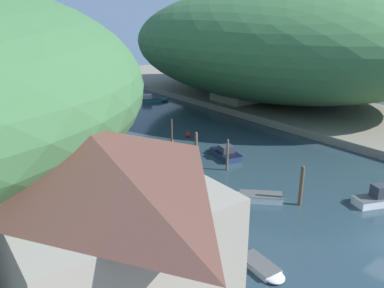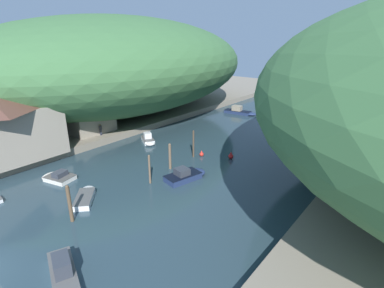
# 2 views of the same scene
# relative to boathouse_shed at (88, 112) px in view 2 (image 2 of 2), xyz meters

# --- Properties ---
(water_surface) EXTENTS (130.00, 130.00, 0.00)m
(water_surface) POSITION_rel_boathouse_shed_xyz_m (18.97, 9.02, -3.96)
(water_surface) COLOR #283D47
(water_surface) RESTS_ON ground
(left_bank) EXTENTS (22.00, 120.00, 0.99)m
(left_bank) POSITION_rel_boathouse_shed_xyz_m (-6.45, 9.02, -3.47)
(left_bank) COLOR gray
(left_bank) RESTS_ON ground
(hillside_left) EXTENTS (40.50, 56.71, 17.33)m
(hillside_left) POSITION_rel_boathouse_shed_xyz_m (-7.55, 11.44, 5.70)
(hillside_left) COLOR #3D6B3D
(hillside_left) RESTS_ON left_bank
(boathouse_shed) EXTENTS (5.66, 6.76, 5.74)m
(boathouse_shed) POSITION_rel_boathouse_shed_xyz_m (0.00, 0.00, 0.00)
(boathouse_shed) COLOR gray
(boathouse_shed) RESTS_ON left_bank
(boat_red_skiff) EXTENTS (6.47, 4.73, 1.30)m
(boat_red_skiff) POSITION_rel_boathouse_shed_xyz_m (28.53, 27.78, -3.56)
(boat_red_skiff) COLOR teal
(boat_red_skiff) RESTS_ON water_surface
(boat_open_rowboat) EXTENTS (4.16, 4.03, 0.59)m
(boat_open_rowboat) POSITION_rel_boathouse_shed_xyz_m (15.71, -10.93, -3.67)
(boat_open_rowboat) COLOR white
(boat_open_rowboat) RESTS_ON water_surface
(boat_far_right_bank) EXTENTS (6.35, 3.65, 1.68)m
(boat_far_right_bank) POSITION_rel_boathouse_shed_xyz_m (24.30, -17.82, -3.46)
(boat_far_right_bank) COLOR white
(boat_far_right_bank) RESTS_ON water_surface
(boat_moored_right) EXTENTS (2.99, 5.19, 1.40)m
(boat_moored_right) POSITION_rel_boathouse_shed_xyz_m (20.54, -1.45, -3.51)
(boat_moored_right) COLOR navy
(boat_moored_right) RESTS_ON water_surface
(boat_far_upstream) EXTENTS (3.99, 3.19, 1.42)m
(boat_far_upstream) POSITION_rel_boathouse_shed_xyz_m (8.70, 3.93, -3.53)
(boat_far_upstream) COLOR white
(boat_far_upstream) RESTS_ON water_surface
(boat_mid_channel) EXTENTS (4.00, 2.89, 1.05)m
(boat_mid_channel) POSITION_rel_boathouse_shed_xyz_m (9.67, -10.53, -3.63)
(boat_mid_channel) COLOR silver
(boat_mid_channel) RESTS_ON water_surface
(boat_near_quay) EXTENTS (6.73, 2.74, 1.60)m
(boat_near_quay) POSITION_rel_boathouse_shed_xyz_m (10.61, 27.13, -3.49)
(boat_near_quay) COLOR navy
(boat_near_quay) RESTS_ON water_surface
(mooring_post_nearest) EXTENTS (0.32, 0.32, 3.44)m
(mooring_post_nearest) POSITION_rel_boathouse_shed_xyz_m (18.07, -13.72, -2.23)
(mooring_post_nearest) COLOR brown
(mooring_post_nearest) RESTS_ON water_surface
(mooring_post_middle) EXTENTS (0.22, 0.22, 3.26)m
(mooring_post_middle) POSITION_rel_boathouse_shed_xyz_m (18.17, -4.69, -2.32)
(mooring_post_middle) COLOR brown
(mooring_post_middle) RESTS_ON water_surface
(mooring_post_fourth) EXTENTS (0.31, 0.31, 3.18)m
(mooring_post_fourth) POSITION_rel_boathouse_shed_xyz_m (17.34, -0.65, -2.36)
(mooring_post_fourth) COLOR brown
(mooring_post_fourth) RESTS_ON water_surface
(mooring_post_farthest) EXTENTS (0.23, 0.23, 3.63)m
(mooring_post_farthest) POSITION_rel_boathouse_shed_xyz_m (17.24, 3.88, -2.14)
(mooring_post_farthest) COLOR #4C3D2D
(mooring_post_farthest) RESTS_ON water_surface
(channel_buoy_near) EXTENTS (0.65, 0.65, 0.98)m
(channel_buoy_near) POSITION_rel_boathouse_shed_xyz_m (21.35, 6.40, -3.58)
(channel_buoy_near) COLOR red
(channel_buoy_near) RESTS_ON water_surface
(channel_buoy_far) EXTENTS (0.55, 0.55, 0.82)m
(channel_buoy_far) POSITION_rel_boathouse_shed_xyz_m (17.92, 4.74, -3.64)
(channel_buoy_far) COLOR red
(channel_buoy_far) RESTS_ON water_surface
(person_on_quay) EXTENTS (0.31, 0.42, 1.69)m
(person_on_quay) POSITION_rel_boathouse_shed_xyz_m (3.36, -10.82, -1.99)
(person_on_quay) COLOR #282D3D
(person_on_quay) RESTS_ON left_bank
(person_by_boathouse) EXTENTS (0.30, 0.42, 1.69)m
(person_by_boathouse) POSITION_rel_boathouse_shed_xyz_m (2.92, -0.08, -1.99)
(person_by_boathouse) COLOR #282D3D
(person_by_boathouse) RESTS_ON left_bank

